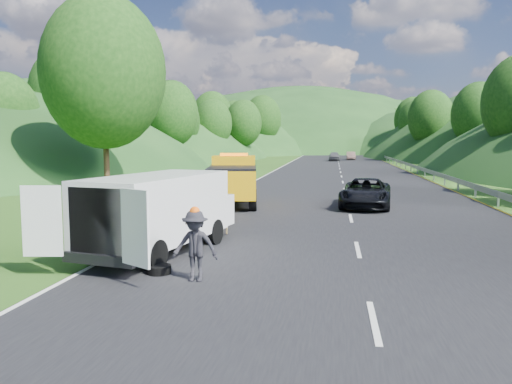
% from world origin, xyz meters
% --- Properties ---
extents(ground, '(320.00, 320.00, 0.00)m').
position_xyz_m(ground, '(0.00, 0.00, 0.00)').
color(ground, '#38661E').
rests_on(ground, ground).
extents(road_surface, '(14.00, 200.00, 0.02)m').
position_xyz_m(road_surface, '(3.00, 40.00, 0.01)').
color(road_surface, black).
rests_on(road_surface, ground).
extents(guardrail, '(0.06, 140.00, 1.52)m').
position_xyz_m(guardrail, '(10.30, 52.50, 0.00)').
color(guardrail, gray).
rests_on(guardrail, ground).
extents(tree_line_left, '(14.00, 140.00, 14.00)m').
position_xyz_m(tree_line_left, '(-19.00, 60.00, 0.00)').
color(tree_line_left, '#2F5C1B').
rests_on(tree_line_left, ground).
extents(tree_line_right, '(14.00, 140.00, 14.00)m').
position_xyz_m(tree_line_right, '(23.00, 60.00, 0.00)').
color(tree_line_right, '#2F5C1B').
rests_on(tree_line_right, ground).
extents(hills_backdrop, '(201.00, 288.60, 44.00)m').
position_xyz_m(hills_backdrop, '(6.50, 134.70, 0.00)').
color(hills_backdrop, '#2D5B23').
rests_on(hills_backdrop, ground).
extents(tow_truck, '(3.11, 6.29, 2.59)m').
position_xyz_m(tow_truck, '(-2.69, 7.47, 1.27)').
color(tow_truck, black).
rests_on(tow_truck, ground).
extents(white_van, '(4.02, 6.84, 2.28)m').
position_xyz_m(white_van, '(-2.66, -3.26, 1.29)').
color(white_van, black).
rests_on(white_van, ground).
extents(woman, '(0.52, 0.66, 1.65)m').
position_xyz_m(woman, '(-3.02, 1.65, 0.00)').
color(woman, silver).
rests_on(woman, ground).
extents(child, '(0.58, 0.52, 0.96)m').
position_xyz_m(child, '(-1.47, -0.17, 0.00)').
color(child, tan).
rests_on(child, ground).
extents(worker, '(1.07, 0.62, 1.65)m').
position_xyz_m(worker, '(-0.88, -5.94, 0.00)').
color(worker, black).
rests_on(worker, ground).
extents(suitcase, '(0.39, 0.28, 0.56)m').
position_xyz_m(suitcase, '(-4.54, 0.61, 0.28)').
color(suitcase, '#4D4F3B').
rests_on(suitcase, ground).
extents(spare_tire, '(0.60, 0.60, 0.20)m').
position_xyz_m(spare_tire, '(-1.94, -5.46, 0.00)').
color(spare_tire, black).
rests_on(spare_tire, ground).
extents(passing_suv, '(2.84, 5.23, 1.39)m').
position_xyz_m(passing_suv, '(3.83, 7.67, 0.00)').
color(passing_suv, black).
rests_on(passing_suv, ground).
extents(dist_car_a, '(1.70, 4.23, 1.44)m').
position_xyz_m(dist_car_a, '(2.42, 61.20, 0.00)').
color(dist_car_a, '#45454A').
rests_on(dist_car_a, ground).
extents(dist_car_b, '(1.39, 3.99, 1.31)m').
position_xyz_m(dist_car_b, '(5.10, 65.78, 0.00)').
color(dist_car_b, '#785850').
rests_on(dist_car_b, ground).
extents(dist_car_c, '(2.18, 5.36, 1.56)m').
position_xyz_m(dist_car_c, '(3.88, 95.86, 0.00)').
color(dist_car_c, '#A05068').
rests_on(dist_car_c, ground).
extents(dist_car_d, '(1.70, 4.23, 1.44)m').
position_xyz_m(dist_car_d, '(4.17, 113.74, 0.00)').
color(dist_car_d, '#91507B').
rests_on(dist_car_d, ground).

